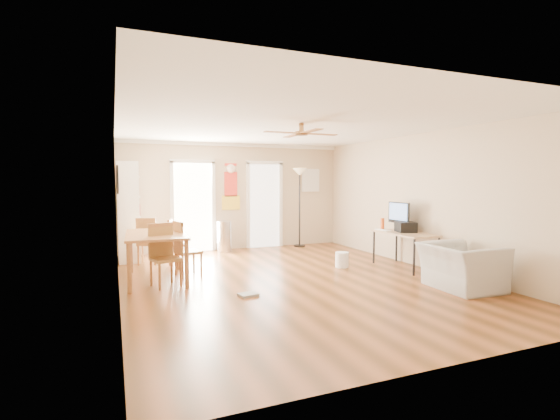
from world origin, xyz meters
name	(u,v)px	position (x,y,z in m)	size (l,w,h in m)	color
floor	(293,280)	(0.00, 0.00, 0.00)	(7.00, 7.00, 0.00)	brown
ceiling	(294,125)	(0.00, 0.00, 2.60)	(5.50, 7.00, 0.00)	silver
wall_back	(236,196)	(0.00, 3.50, 1.30)	(5.50, 0.04, 2.60)	beige
wall_front	(456,223)	(0.00, -3.50, 1.30)	(5.50, 0.04, 2.60)	beige
wall_left	(117,207)	(-2.75, 0.00, 1.30)	(0.04, 7.00, 2.60)	beige
wall_right	(423,201)	(2.75, 0.00, 1.30)	(0.04, 7.00, 2.60)	beige
crown_molding	(294,127)	(0.00, 0.00, 2.56)	(5.50, 7.00, 0.08)	white
kitchen_doorway	(193,208)	(-1.05, 3.48, 1.05)	(0.90, 0.10, 2.10)	white
bathroom_doorway	(264,206)	(0.75, 3.48, 1.05)	(0.80, 0.10, 2.10)	white
wall_decal	(231,186)	(-0.13, 3.48, 1.55)	(0.46, 0.03, 1.10)	red
ac_grille	(311,180)	(2.05, 3.47, 1.70)	(0.50, 0.04, 0.60)	white
framed_poster	(117,180)	(-2.73, 1.40, 1.70)	(0.04, 0.66, 0.48)	black
ceiling_fan	(301,133)	(0.00, -0.30, 2.43)	(1.24, 1.24, 0.20)	#593819
bookshelf	(128,211)	(-2.52, 2.90, 1.04)	(0.41, 0.93, 2.07)	white
dining_table	(156,257)	(-2.15, 0.86, 0.40)	(0.96, 1.60, 0.80)	#AC6F37
dining_chair_right_a	(179,242)	(-1.60, 2.08, 0.45)	(0.37, 0.37, 0.90)	brown
dining_chair_right_b	(188,249)	(-1.60, 0.96, 0.48)	(0.40, 0.40, 0.97)	#A36834
dining_chair_near	(166,256)	(-2.06, 0.37, 0.49)	(0.41, 0.41, 0.99)	#A37434
dining_chair_far	(148,241)	(-2.16, 2.34, 0.47)	(0.39, 0.39, 0.94)	#9F6533
trash_can	(224,236)	(-0.38, 3.15, 0.37)	(0.34, 0.34, 0.73)	silver
torchiere_lamp	(300,207)	(1.61, 3.21, 1.00)	(0.38, 0.38, 2.01)	black
computer_desk	(405,250)	(2.38, 0.07, 0.34)	(0.64, 1.28, 0.69)	tan
imac	(399,216)	(2.47, 0.37, 0.97)	(0.08, 0.61, 0.57)	black
keyboard	(383,230)	(2.20, 0.52, 0.69)	(0.12, 0.38, 0.01)	white
printer	(406,227)	(2.45, 0.13, 0.79)	(0.33, 0.38, 0.20)	black
orange_bottle	(382,224)	(2.30, 0.67, 0.80)	(0.08, 0.08, 0.23)	#CF4812
wastebasket_a	(342,260)	(1.29, 0.57, 0.15)	(0.26, 0.26, 0.30)	white
wastebasket_b	(452,275)	(2.31, -1.20, 0.13)	(0.23, 0.23, 0.27)	white
floor_cloth	(248,295)	(-1.01, -0.65, 0.02)	(0.26, 0.21, 0.04)	gray
armchair	(461,267)	(2.15, -1.54, 0.35)	(1.07, 0.94, 0.70)	#A8A8A3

